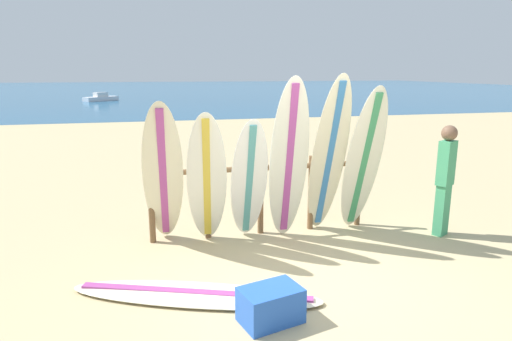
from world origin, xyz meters
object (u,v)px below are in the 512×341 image
at_px(small_boat_offshore, 101,98).
at_px(beachgoer_standing, 445,176).
at_px(surfboard_leaning_far_left, 163,176).
at_px(surfboard_rack, 261,188).
at_px(surfboard_leaning_center_right, 329,157).
at_px(surfboard_leaning_center_left, 249,181).
at_px(cooler_box, 271,305).
at_px(surfboard_leaning_right, 363,162).
at_px(surfboard_leaning_center, 289,161).
at_px(surfboard_lying_on_sand, 195,294).
at_px(surfboard_leaning_left, 207,180).

bearing_deg(small_boat_offshore, beachgoer_standing, -76.12).
relative_size(surfboard_leaning_far_left, beachgoer_standing, 1.26).
bearing_deg(surfboard_rack, surfboard_leaning_far_left, -168.90).
bearing_deg(surfboard_leaning_center_right, surfboard_leaning_center_left, -179.53).
bearing_deg(surfboard_rack, beachgoer_standing, -15.04).
height_order(surfboard_leaning_center_left, cooler_box, surfboard_leaning_center_left).
xyz_separation_m(surfboard_leaning_far_left, cooler_box, (0.95, -2.15, -0.89)).
bearing_deg(surfboard_leaning_far_left, surfboard_leaning_center_left, -3.81).
height_order(surfboard_leaning_right, small_boat_offshore, surfboard_leaning_right).
bearing_deg(surfboard_leaning_right, small_boat_offshore, 102.00).
distance_m(surfboard_leaning_center_left, surfboard_leaning_center, 0.64).
bearing_deg(surfboard_leaning_far_left, surfboard_leaning_center, -3.90).
relative_size(surfboard_lying_on_sand, beachgoer_standing, 1.70).
bearing_deg(beachgoer_standing, surfboard_leaning_left, 173.65).
distance_m(surfboard_leaning_center_left, small_boat_offshore, 33.38).
distance_m(surfboard_leaning_left, surfboard_lying_on_sand, 1.76).
bearing_deg(small_boat_offshore, surfboard_leaning_left, -81.89).
height_order(surfboard_leaning_left, surfboard_leaning_right, surfboard_leaning_right).
height_order(surfboard_leaning_center_left, surfboard_leaning_center, surfboard_leaning_center).
height_order(beachgoer_standing, cooler_box, beachgoer_standing).
distance_m(beachgoer_standing, cooler_box, 3.69).
distance_m(surfboard_leaning_right, cooler_box, 2.97).
bearing_deg(surfboard_leaning_center, cooler_box, -111.94).
relative_size(surfboard_leaning_center_right, small_boat_offshore, 0.89).
bearing_deg(surfboard_rack, surfboard_leaning_center_right, -20.56).
bearing_deg(surfboard_lying_on_sand, beachgoer_standing, 15.18).
bearing_deg(cooler_box, surfboard_leaning_center_right, 40.14).
relative_size(surfboard_leaning_center_left, cooler_box, 3.14).
relative_size(surfboard_leaning_far_left, surfboard_leaning_center, 0.88).
xyz_separation_m(surfboard_leaning_far_left, small_boat_offshore, (-4.09, 32.87, -0.81)).
bearing_deg(surfboard_leaning_center_left, surfboard_leaning_center_right, 0.47).
distance_m(surfboard_leaning_center, cooler_box, 2.42).
bearing_deg(beachgoer_standing, surfboard_leaning_far_left, 174.00).
bearing_deg(surfboard_leaning_center_left, surfboard_rack, 54.26).
height_order(surfboard_leaning_right, surfboard_lying_on_sand, surfboard_leaning_right).
distance_m(surfboard_rack, surfboard_leaning_center_left, 0.50).
bearing_deg(cooler_box, surfboard_leaning_left, 84.66).
height_order(surfboard_lying_on_sand, beachgoer_standing, beachgoer_standing).
relative_size(surfboard_lying_on_sand, cooler_box, 4.81).
relative_size(surfboard_leaning_center, surfboard_leaning_right, 1.05).
relative_size(surfboard_rack, surfboard_lying_on_sand, 1.17).
bearing_deg(surfboard_leaning_center_left, beachgoer_standing, -6.88).
xyz_separation_m(surfboard_leaning_far_left, surfboard_leaning_center_right, (2.40, -0.07, 0.16)).
bearing_deg(surfboard_leaning_center, surfboard_leaning_center_right, 4.60).
bearing_deg(surfboard_leaning_right, surfboard_lying_on_sand, -153.29).
bearing_deg(small_boat_offshore, surfboard_rack, -80.33).
distance_m(surfboard_lying_on_sand, small_boat_offshore, 34.64).
xyz_separation_m(surfboard_leaning_far_left, surfboard_leaning_right, (2.92, -0.14, 0.08)).
height_order(surfboard_lying_on_sand, small_boat_offshore, small_boat_offshore).
relative_size(beachgoer_standing, small_boat_offshore, 0.62).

